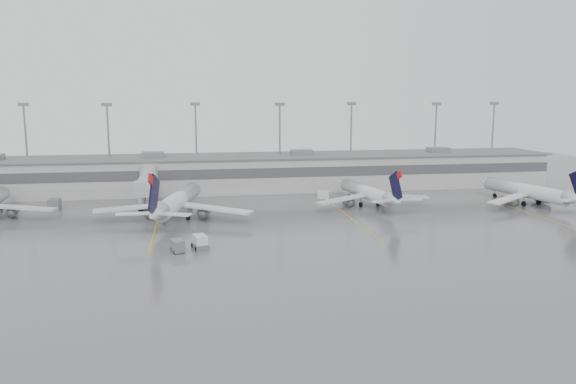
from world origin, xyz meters
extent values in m
plane|color=#555558|center=(0.00, 0.00, 0.00)|extent=(260.00, 260.00, 0.00)
cube|color=#A3A39E|center=(0.00, 58.00, 4.00)|extent=(150.00, 16.00, 8.00)
cube|color=#47474C|center=(0.00, 49.95, 5.00)|extent=(150.00, 0.15, 2.20)
cube|color=#606060|center=(0.00, 58.00, 8.05)|extent=(152.00, 17.00, 0.30)
cube|color=slate|center=(50.00, 58.00, 8.80)|extent=(5.00, 4.00, 1.30)
cylinder|color=gray|center=(-50.00, 67.50, 10.00)|extent=(0.44, 0.44, 20.00)
cube|color=slate|center=(-50.00, 67.50, 20.20)|extent=(2.40, 0.50, 0.80)
cylinder|color=gray|center=(-30.00, 60.00, 10.00)|extent=(0.44, 0.44, 20.00)
cube|color=slate|center=(-30.00, 60.00, 20.20)|extent=(2.40, 0.50, 0.80)
cylinder|color=gray|center=(-10.00, 67.50, 10.00)|extent=(0.44, 0.44, 20.00)
cube|color=slate|center=(-10.00, 67.50, 20.20)|extent=(2.40, 0.50, 0.80)
cylinder|color=gray|center=(10.00, 60.00, 10.00)|extent=(0.44, 0.44, 20.00)
cube|color=slate|center=(10.00, 60.00, 20.20)|extent=(2.40, 0.50, 0.80)
cylinder|color=gray|center=(30.00, 67.50, 10.00)|extent=(0.44, 0.44, 20.00)
cube|color=slate|center=(30.00, 67.50, 20.20)|extent=(2.40, 0.50, 0.80)
cylinder|color=gray|center=(50.00, 60.00, 10.00)|extent=(0.44, 0.44, 20.00)
cube|color=slate|center=(50.00, 60.00, 20.20)|extent=(2.40, 0.50, 0.80)
cylinder|color=gray|center=(70.00, 67.50, 10.00)|extent=(0.44, 0.44, 20.00)
cube|color=slate|center=(70.00, 67.50, 20.20)|extent=(2.40, 0.50, 0.80)
cylinder|color=#989A9D|center=(-20.50, 50.00, 3.50)|extent=(4.00, 4.00, 7.00)
cube|color=#989A9D|center=(-20.50, 43.50, 4.30)|extent=(2.80, 13.00, 2.60)
cube|color=#989A9D|center=(-20.50, 36.00, 4.30)|extent=(3.40, 2.40, 3.00)
cylinder|color=gray|center=(-20.50, 36.00, 1.40)|extent=(0.70, 0.70, 2.80)
cube|color=black|center=(-20.50, 36.00, 0.35)|extent=(2.20, 1.20, 0.70)
cube|color=#CDA00C|center=(-17.50, 24.00, 0.01)|extent=(0.25, 40.00, 0.01)
cube|color=#CDA00C|center=(17.50, 24.00, 0.01)|extent=(0.25, 40.00, 0.01)
cube|color=#CDA00C|center=(52.50, 24.00, 0.01)|extent=(0.25, 40.00, 0.01)
cone|color=silver|center=(-49.02, 46.09, 2.82)|extent=(2.96, 2.78, 2.82)
cube|color=silver|center=(-41.68, 32.20, 2.07)|extent=(12.42, 5.49, 0.33)
cylinder|color=black|center=(-48.85, 42.90, 0.42)|extent=(0.37, 0.86, 0.84)
cylinder|color=silver|center=(-13.73, 28.80, 3.20)|extent=(8.43, 23.59, 3.20)
cone|color=silver|center=(-10.73, 41.69, 3.20)|extent=(3.79, 3.64, 3.20)
cone|color=silver|center=(-16.94, 14.98, 3.63)|extent=(4.33, 5.92, 3.20)
cube|color=silver|center=(-21.68, 27.58, 2.35)|extent=(14.06, 3.95, 0.37)
cube|color=silver|center=(-7.13, 24.20, 2.35)|extent=(13.31, 9.54, 0.37)
cube|color=black|center=(-17.06, 14.46, 6.72)|extent=(1.67, 5.92, 6.98)
cube|color=#B0120D|center=(-17.38, 13.11, 9.50)|extent=(0.80, 2.17, 2.03)
cylinder|color=black|center=(-11.55, 38.15, 0.48)|extent=(0.58, 1.02, 0.96)
cylinder|color=black|center=(-16.39, 27.23, 0.59)|extent=(0.73, 1.25, 1.17)
cylinder|color=black|center=(-12.03, 26.21, 0.59)|extent=(0.73, 1.25, 1.17)
cylinder|color=silver|center=(23.96, 34.67, 2.70)|extent=(5.50, 20.01, 2.70)
cone|color=silver|center=(22.37, 45.73, 2.70)|extent=(3.04, 2.88, 2.70)
cone|color=silver|center=(25.67, 22.80, 3.06)|extent=(3.32, 4.85, 2.70)
cube|color=silver|center=(18.08, 31.27, 1.98)|extent=(11.55, 7.27, 0.32)
cube|color=silver|center=(30.57, 33.07, 1.98)|extent=(11.94, 4.30, 0.32)
cube|color=black|center=(25.74, 22.36, 5.68)|extent=(0.99, 5.06, 5.89)
cube|color=#B0120D|center=(25.90, 21.20, 8.02)|extent=(0.53, 1.84, 1.71)
cylinder|color=black|center=(22.81, 42.70, 0.41)|extent=(0.43, 0.85, 0.81)
cylinder|color=black|center=(22.35, 32.61, 0.50)|extent=(0.54, 1.04, 0.99)
cylinder|color=black|center=(26.09, 33.15, 0.50)|extent=(0.54, 1.04, 0.99)
cylinder|color=silver|center=(56.77, 30.09, 2.85)|extent=(7.40, 21.03, 2.85)
cone|color=silver|center=(54.17, 41.59, 2.85)|extent=(3.37, 3.23, 2.85)
cube|color=silver|center=(50.86, 26.03, 2.09)|extent=(11.89, 8.44, 0.33)
cube|color=silver|center=(63.84, 28.96, 2.09)|extent=(12.53, 3.59, 0.33)
cylinder|color=black|center=(54.88, 38.44, 0.43)|extent=(0.51, 0.91, 0.86)
cylinder|color=black|center=(55.24, 27.80, 0.52)|extent=(0.65, 1.11, 1.05)
cylinder|color=black|center=(59.13, 28.68, 0.52)|extent=(0.65, 1.11, 1.05)
cube|color=silver|center=(-10.15, 6.30, 1.01)|extent=(2.31, 3.02, 2.01)
cube|color=slate|center=(-10.15, 6.30, 0.39)|extent=(2.64, 3.51, 0.78)
cylinder|color=black|center=(-11.30, 7.16, 0.31)|extent=(0.40, 0.67, 0.63)
cylinder|color=black|center=(-9.57, 7.61, 0.31)|extent=(0.40, 0.67, 0.63)
cylinder|color=black|center=(-10.72, 4.99, 0.31)|extent=(0.40, 0.67, 0.63)
cylinder|color=black|center=(-8.99, 5.45, 0.31)|extent=(0.40, 0.67, 0.63)
cube|color=slate|center=(-13.35, 5.10, 0.92)|extent=(2.20, 3.03, 1.65)
cylinder|color=black|center=(-14.25, 5.87, 0.27)|extent=(0.35, 0.58, 0.54)
cylinder|color=black|center=(-12.44, 4.34, 0.27)|extent=(0.35, 0.58, 0.54)
cube|color=silver|center=(-21.14, 44.17, 0.81)|extent=(2.42, 1.74, 1.61)
cube|color=silver|center=(17.10, 43.16, 0.87)|extent=(2.88, 2.40, 1.74)
cube|color=slate|center=(-38.08, 40.22, 1.05)|extent=(2.17, 3.40, 2.09)
cone|color=#DB6A04|center=(-44.02, 34.10, 0.32)|extent=(0.40, 0.40, 0.64)
cone|color=#DB6A04|center=(-16.06, 32.62, 0.34)|extent=(0.43, 0.43, 0.68)
cone|color=#DB6A04|center=(15.44, 40.89, 0.35)|extent=(0.44, 0.44, 0.69)
cone|color=#DB6A04|center=(55.32, 38.36, 0.31)|extent=(0.39, 0.39, 0.61)
camera|label=1|loc=(-10.70, -74.59, 22.13)|focal=35.00mm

